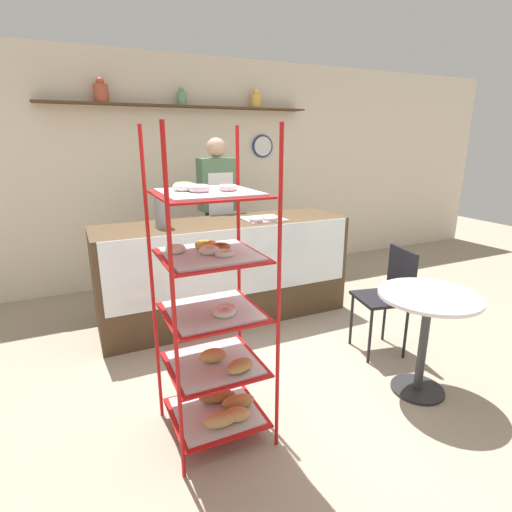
% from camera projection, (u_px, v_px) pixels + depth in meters
% --- Properties ---
extents(ground_plane, '(14.00, 14.00, 0.00)m').
position_uv_depth(ground_plane, '(278.00, 372.00, 3.12)').
color(ground_plane, gray).
extents(back_wall, '(10.00, 0.30, 2.70)m').
position_uv_depth(back_wall, '(184.00, 172.00, 4.94)').
color(back_wall, beige).
rests_on(back_wall, ground_plane).
extents(display_counter, '(2.44, 0.71, 0.99)m').
position_uv_depth(display_counter, '(225.00, 270.00, 3.97)').
color(display_counter, '#4C3823').
rests_on(display_counter, ground_plane).
extents(pastry_rack, '(0.58, 0.57, 1.83)m').
position_uv_depth(pastry_rack, '(215.00, 318.00, 2.29)').
color(pastry_rack, '#B71414').
rests_on(pastry_rack, ground_plane).
extents(person_worker, '(0.40, 0.23, 1.77)m').
position_uv_depth(person_worker, '(218.00, 212.00, 4.43)').
color(person_worker, '#282833').
rests_on(person_worker, ground_plane).
extents(cafe_table, '(0.67, 0.67, 0.75)m').
position_uv_depth(cafe_table, '(426.00, 320.00, 2.74)').
color(cafe_table, '#262628').
rests_on(cafe_table, ground_plane).
extents(cafe_chair, '(0.45, 0.45, 0.90)m').
position_uv_depth(cafe_chair, '(390.00, 289.00, 3.30)').
color(cafe_chair, black).
rests_on(cafe_chair, ground_plane).
extents(coffee_carafe, '(0.14, 0.14, 0.35)m').
position_uv_depth(coffee_carafe, '(162.00, 209.00, 3.52)').
color(coffee_carafe, gray).
rests_on(coffee_carafe, display_counter).
extents(donut_tray_counter, '(0.38, 0.35, 0.05)m').
position_uv_depth(donut_tray_counter, '(265.00, 219.00, 3.87)').
color(donut_tray_counter, silver).
rests_on(donut_tray_counter, display_counter).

